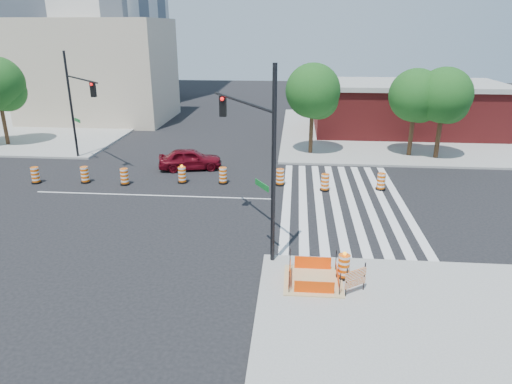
{
  "coord_description": "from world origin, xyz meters",
  "views": [
    {
      "loc": [
        8.16,
        -24.2,
        9.24
      ],
      "look_at": [
        6.28,
        -2.74,
        1.4
      ],
      "focal_mm": 32.0,
      "sensor_mm": 36.0,
      "label": 1
    }
  ],
  "objects": [
    {
      "name": "median_drum_5",
      "position": [
        3.76,
        2.51,
        0.48
      ],
      "size": [
        0.6,
        0.6,
        1.02
      ],
      "color": "black",
      "rests_on": "ground"
    },
    {
      "name": "excavation_pit",
      "position": [
        9.0,
        -9.0,
        0.22
      ],
      "size": [
        2.2,
        2.2,
        0.9
      ],
      "color": "tan",
      "rests_on": "ground"
    },
    {
      "name": "tree_north_e",
      "position": [
        18.58,
        9.35,
        4.46
      ],
      "size": [
        3.91,
        3.91,
        6.65
      ],
      "color": "#382314",
      "rests_on": "ground"
    },
    {
      "name": "median_drum_6",
      "position": [
        7.31,
        2.51,
        0.48
      ],
      "size": [
        0.6,
        0.6,
        1.02
      ],
      "color": "black",
      "rests_on": "ground"
    },
    {
      "name": "median_drum_3",
      "position": [
        -2.28,
        1.75,
        0.48
      ],
      "size": [
        0.6,
        0.6,
        1.02
      ],
      "color": "black",
      "rests_on": "ground"
    },
    {
      "name": "median_drum_4",
      "position": [
        1.19,
        2.41,
        0.49
      ],
      "size": [
        0.6,
        0.6,
        1.18
      ],
      "color": "black",
      "rests_on": "ground"
    },
    {
      "name": "signal_pole_se",
      "position": [
        6.51,
        -6.01,
        4.83
      ],
      "size": [
        3.2,
        5.17,
        7.88
      ],
      "rotation": [
        0.0,
        0.0,
        2.12
      ],
      "color": "black",
      "rests_on": "ground"
    },
    {
      "name": "tree_north_c",
      "position": [
        9.39,
        9.92,
        4.58
      ],
      "size": [
        4.01,
        4.01,
        6.82
      ],
      "color": "#382314",
      "rests_on": "ground"
    },
    {
      "name": "sidewalk_ne",
      "position": [
        18.0,
        18.0,
        0.07
      ],
      "size": [
        22.0,
        22.0,
        0.15
      ],
      "primitive_type": "cube",
      "color": "gray",
      "rests_on": "ground"
    },
    {
      "name": "median_drum_7",
      "position": [
        10.01,
        1.71,
        0.48
      ],
      "size": [
        0.6,
        0.6,
        1.02
      ],
      "color": "black",
      "rests_on": "ground"
    },
    {
      "name": "median_drum_2",
      "position": [
        -4.89,
        1.9,
        0.48
      ],
      "size": [
        0.6,
        0.6,
        1.02
      ],
      "color": "black",
      "rests_on": "ground"
    },
    {
      "name": "tree_north_d",
      "position": [
        16.76,
        9.89,
        4.36
      ],
      "size": [
        3.82,
        3.82,
        6.49
      ],
      "color": "#382314",
      "rests_on": "ground"
    },
    {
      "name": "brick_storefront",
      "position": [
        18.0,
        18.0,
        2.32
      ],
      "size": [
        16.5,
        8.5,
        4.6
      ],
      "color": "maroon",
      "rests_on": "ground"
    },
    {
      "name": "beige_midrise",
      "position": [
        -12.0,
        22.0,
        5.0
      ],
      "size": [
        14.0,
        10.0,
        10.0
      ],
      "primitive_type": "cube",
      "color": "#C4B096",
      "rests_on": "ground"
    },
    {
      "name": "ground",
      "position": [
        0.0,
        0.0,
        0.0
      ],
      "size": [
        120.0,
        120.0,
        0.0
      ],
      "primitive_type": "plane",
      "color": "black",
      "rests_on": "ground"
    },
    {
      "name": "lane_centerline",
      "position": [
        0.0,
        0.0,
        0.01
      ],
      "size": [
        14.0,
        0.12,
        0.01
      ],
      "primitive_type": "cube",
      "color": "silver",
      "rests_on": "ground"
    },
    {
      "name": "sidewalk_nw",
      "position": [
        -18.0,
        18.0,
        0.07
      ],
      "size": [
        22.0,
        22.0,
        0.15
      ],
      "primitive_type": "cube",
      "color": "gray",
      "rests_on": "ground"
    },
    {
      "name": "barricade",
      "position": [
        10.47,
        -9.67,
        0.76
      ],
      "size": [
        0.8,
        0.58,
        1.12
      ],
      "rotation": [
        0.0,
        0.0,
        0.62
      ],
      "color": "#E05504",
      "rests_on": "ground"
    },
    {
      "name": "median_drum_8",
      "position": [
        13.36,
        2.15,
        0.48
      ],
      "size": [
        0.6,
        0.6,
        1.02
      ],
      "color": "black",
      "rests_on": "ground"
    },
    {
      "name": "median_drum_1",
      "position": [
        -7.92,
        1.55,
        0.48
      ],
      "size": [
        0.6,
        0.6,
        1.02
      ],
      "color": "black",
      "rests_on": "ground"
    },
    {
      "name": "crosswalk_east",
      "position": [
        10.95,
        0.0,
        0.01
      ],
      "size": [
        6.75,
        13.5,
        0.01
      ],
      "color": "silver",
      "rests_on": "ground"
    },
    {
      "name": "signal_pole_nw",
      "position": [
        -6.84,
        6.22,
        4.63
      ],
      "size": [
        4.05,
        4.18,
        7.53
      ],
      "rotation": [
        0.0,
        0.0,
        -0.8
      ],
      "color": "black",
      "rests_on": "ground"
    },
    {
      "name": "red_coupe",
      "position": [
        1.06,
        5.31,
        0.72
      ],
      "size": [
        4.53,
        2.63,
        1.45
      ],
      "primitive_type": "imported",
      "rotation": [
        0.0,
        0.0,
        1.8
      ],
      "color": "#5D0813",
      "rests_on": "ground"
    },
    {
      "name": "pit_drum",
      "position": [
        10.15,
        -8.62,
        0.61
      ],
      "size": [
        0.56,
        0.56,
        1.11
      ],
      "color": "black",
      "rests_on": "ground"
    }
  ]
}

